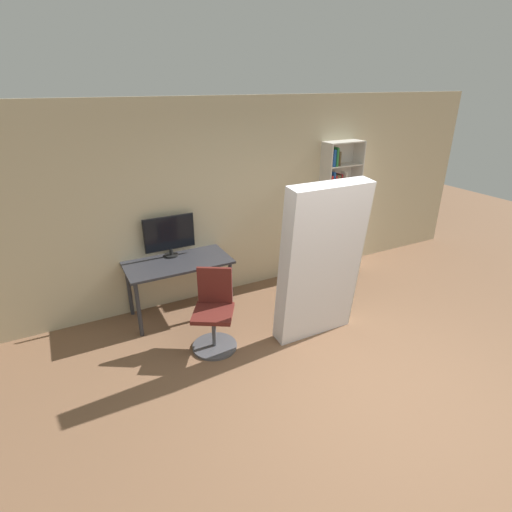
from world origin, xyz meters
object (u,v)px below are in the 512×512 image
object	(u,v)px
monitor	(169,234)
office_chair	(214,317)
mattress_near	(321,264)
bookshelf	(334,211)

from	to	relation	value
monitor	office_chair	xyz separation A→B (m)	(0.15, -1.09, -0.67)
office_chair	monitor	bearing A→B (deg)	97.61
mattress_near	monitor	bearing A→B (deg)	132.19
monitor	office_chair	distance (m)	1.29
bookshelf	mattress_near	xyz separation A→B (m)	(-1.30, -1.46, -0.03)
monitor	mattress_near	xyz separation A→B (m)	(1.33, -1.47, -0.10)
office_chair	bookshelf	size ratio (longest dim) A/B	0.46
monitor	bookshelf	bearing A→B (deg)	-0.07
monitor	office_chair	world-z (taller)	monitor
bookshelf	monitor	bearing A→B (deg)	179.93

